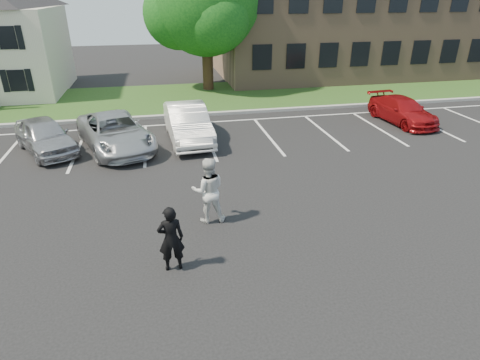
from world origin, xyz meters
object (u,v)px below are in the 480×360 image
(tree, at_px, (207,4))
(man_white_shirt, at_px, (208,190))
(man_black_suit, at_px, (171,239))
(car_white_sedan, at_px, (188,123))
(office_building, at_px, (360,18))
(car_silver_west, at_px, (45,136))
(car_red_compact, at_px, (402,111))
(car_silver_minivan, at_px, (115,132))

(tree, relative_size, man_white_shirt, 4.49)
(man_black_suit, distance_m, car_white_sedan, 9.31)
(office_building, relative_size, tree, 2.55)
(car_silver_west, bearing_deg, car_white_sedan, -26.00)
(man_white_shirt, bearing_deg, car_silver_west, -46.48)
(tree, xyz_separation_m, car_red_compact, (8.56, -9.46, -4.73))
(tree, bearing_deg, man_black_suit, -100.44)
(man_black_suit, relative_size, car_silver_minivan, 0.33)
(man_black_suit, xyz_separation_m, car_red_compact, (12.09, 9.68, -0.23))
(car_red_compact, bearing_deg, man_black_suit, -146.89)
(office_building, height_order, car_silver_west, office_building)
(office_building, height_order, tree, tree)
(office_building, relative_size, car_red_compact, 5.24)
(tree, bearing_deg, car_white_sedan, -103.20)
(man_white_shirt, distance_m, car_red_compact, 13.32)
(man_black_suit, xyz_separation_m, man_white_shirt, (1.17, 2.06, 0.13))
(car_white_sedan, bearing_deg, office_building, 39.04)
(car_white_sedan, bearing_deg, car_silver_minivan, -175.94)
(man_white_shirt, height_order, car_silver_west, man_white_shirt)
(car_silver_minivan, xyz_separation_m, car_red_compact, (13.98, 0.87, -0.10))
(car_red_compact, bearing_deg, man_white_shirt, -150.69)
(tree, xyz_separation_m, car_silver_west, (-8.24, -10.17, -4.65))
(car_silver_minivan, bearing_deg, car_red_compact, -15.10)
(office_building, xyz_separation_m, car_white_sedan, (-14.87, -13.76, -3.37))
(tree, distance_m, car_red_compact, 13.61)
(man_black_suit, bearing_deg, man_white_shirt, -123.32)
(man_black_suit, relative_size, car_white_sedan, 0.35)
(man_black_suit, relative_size, car_silver_west, 0.41)
(office_building, bearing_deg, car_white_sedan, -137.22)
(tree, bearing_deg, man_white_shirt, -97.87)
(man_black_suit, xyz_separation_m, car_silver_west, (-4.71, 8.96, -0.15))
(man_white_shirt, relative_size, car_white_sedan, 0.41)
(man_black_suit, bearing_deg, car_white_sedan, -101.27)
(car_white_sedan, bearing_deg, car_red_compact, -1.39)
(car_silver_west, distance_m, car_red_compact, 16.81)
(car_silver_minivan, bearing_deg, car_white_sedan, -10.87)
(man_black_suit, relative_size, car_red_compact, 0.40)
(tree, distance_m, man_black_suit, 19.97)
(man_black_suit, height_order, car_silver_minivan, man_black_suit)
(car_white_sedan, bearing_deg, man_black_suit, -101.17)
(car_silver_minivan, height_order, car_white_sedan, car_white_sedan)
(office_building, height_order, car_silver_minivan, office_building)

